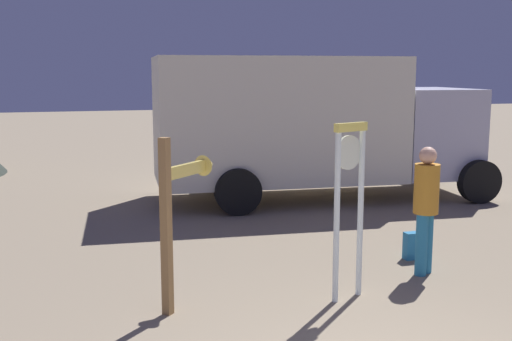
% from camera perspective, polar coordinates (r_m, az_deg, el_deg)
% --- Properties ---
extents(standing_clock, '(0.48, 0.25, 2.13)m').
position_cam_1_polar(standing_clock, '(7.40, 8.55, -1.91)').
color(standing_clock, white).
rests_on(standing_clock, ground_plane).
extents(arrow_sign, '(0.85, 0.86, 2.01)m').
position_cam_1_polar(arrow_sign, '(7.19, -6.60, -2.33)').
color(arrow_sign, '#997143').
rests_on(arrow_sign, ground_plane).
extents(person_near_clock, '(0.33, 0.33, 1.74)m').
position_cam_1_polar(person_near_clock, '(8.58, 15.36, -2.97)').
color(person_near_clock, teal).
rests_on(person_near_clock, ground_plane).
extents(backpack, '(0.28, 0.19, 0.40)m').
position_cam_1_polar(backpack, '(9.40, 14.27, -6.73)').
color(backpack, teal).
rests_on(backpack, ground_plane).
extents(box_truck_near, '(7.18, 3.13, 3.01)m').
position_cam_1_polar(box_truck_near, '(13.23, 4.79, 4.42)').
color(box_truck_near, silver).
rests_on(box_truck_near, ground_plane).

